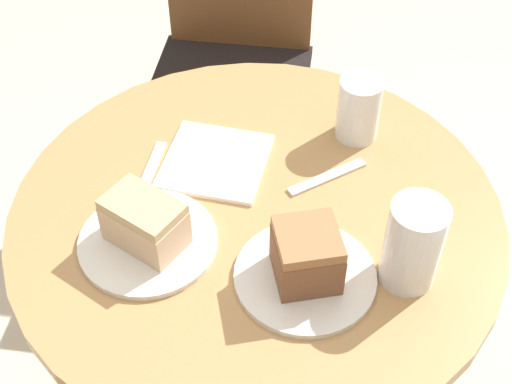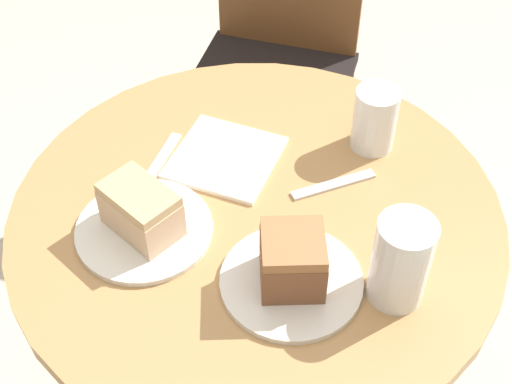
{
  "view_description": "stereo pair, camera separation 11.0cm",
  "coord_description": "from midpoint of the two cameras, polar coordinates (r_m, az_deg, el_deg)",
  "views": [
    {
      "loc": [
        -0.04,
        -0.76,
        1.58
      ],
      "look_at": [
        0.0,
        0.0,
        0.78
      ],
      "focal_mm": 50.0,
      "sensor_mm": 36.0,
      "label": 1
    },
    {
      "loc": [
        0.07,
        -0.76,
        1.58
      ],
      "look_at": [
        0.0,
        0.0,
        0.78
      ],
      "focal_mm": 50.0,
      "sensor_mm": 36.0,
      "label": 2
    }
  ],
  "objects": [
    {
      "name": "chair",
      "position": [
        1.88,
        3.07,
        9.9
      ],
      "size": [
        0.48,
        0.51,
        0.9
      ],
      "rotation": [
        0.0,
        0.0,
        -0.18
      ],
      "color": "brown",
      "rests_on": "ground_plane"
    },
    {
      "name": "plate_near",
      "position": [
        1.1,
        -6.13,
        -3.17
      ],
      "size": [
        0.21,
        0.21,
        0.01
      ],
      "color": "silver",
      "rests_on": "table"
    },
    {
      "name": "napkin_stack",
      "position": [
        1.21,
        0.12,
        2.63
      ],
      "size": [
        0.21,
        0.21,
        0.01
      ],
      "rotation": [
        0.0,
        0.0,
        -0.28
      ],
      "color": "white",
      "rests_on": "table"
    },
    {
      "name": "cake_slice_near",
      "position": [
        1.07,
        -6.31,
        -1.59
      ],
      "size": [
        0.14,
        0.13,
        0.08
      ],
      "rotation": [
        0.0,
        0.0,
        0.9
      ],
      "color": "beige",
      "rests_on": "plate_near"
    },
    {
      "name": "spoon",
      "position": [
        1.18,
        8.88,
        0.46
      ],
      "size": [
        0.14,
        0.08,
        0.0
      ],
      "rotation": [
        0.0,
        0.0,
        0.47
      ],
      "color": "silver",
      "rests_on": "table"
    },
    {
      "name": "plate_far",
      "position": [
        1.04,
        5.9,
        -7.29
      ],
      "size": [
        0.21,
        0.21,
        0.01
      ],
      "color": "silver",
      "rests_on": "table"
    },
    {
      "name": "glass_lemonade",
      "position": [
        1.01,
        14.55,
        -5.84
      ],
      "size": [
        0.08,
        0.08,
        0.14
      ],
      "color": "beige",
      "rests_on": "table"
    },
    {
      "name": "fork",
      "position": [
        1.19,
        -5.56,
        1.64
      ],
      "size": [
        0.06,
        0.19,
        0.0
      ],
      "rotation": [
        0.0,
        0.0,
        1.33
      ],
      "color": "silver",
      "rests_on": "table"
    },
    {
      "name": "glass_water",
      "position": [
        1.23,
        11.99,
        5.34
      ],
      "size": [
        0.07,
        0.07,
        0.11
      ],
      "color": "silver",
      "rests_on": "table"
    },
    {
      "name": "table",
      "position": [
        1.27,
        2.5,
        -7.01
      ],
      "size": [
        0.79,
        0.79,
        0.74
      ],
      "color": "tan",
      "rests_on": "ground_plane"
    },
    {
      "name": "cake_slice_far",
      "position": [
        1.0,
        6.11,
        -5.62
      ],
      "size": [
        0.1,
        0.1,
        0.09
      ],
      "rotation": [
        0.0,
        0.0,
        0.13
      ],
      "color": "brown",
      "rests_on": "plate_far"
    }
  ]
}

